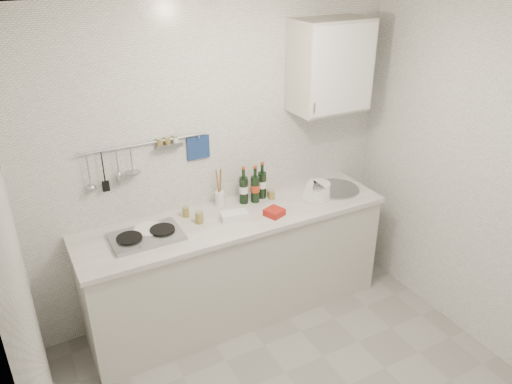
# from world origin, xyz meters

# --- Properties ---
(ceiling) EXTENTS (3.00, 3.00, 0.00)m
(ceiling) POSITION_xyz_m (0.00, 0.00, 2.50)
(ceiling) COLOR silver
(ceiling) RESTS_ON back_wall
(back_wall) EXTENTS (3.00, 0.02, 2.50)m
(back_wall) POSITION_xyz_m (0.00, 1.40, 1.25)
(back_wall) COLOR silver
(back_wall) RESTS_ON floor
(wall_left) EXTENTS (0.02, 2.80, 2.50)m
(wall_left) POSITION_xyz_m (-1.50, 0.00, 1.25)
(wall_left) COLOR silver
(wall_left) RESTS_ON floor
(wall_right) EXTENTS (0.02, 2.80, 2.50)m
(wall_right) POSITION_xyz_m (1.50, 0.00, 1.25)
(wall_right) COLOR silver
(wall_right) RESTS_ON floor
(counter) EXTENTS (2.44, 0.64, 0.96)m
(counter) POSITION_xyz_m (0.01, 1.10, 0.43)
(counter) COLOR beige
(counter) RESTS_ON floor
(wall_rail) EXTENTS (0.98, 0.09, 0.34)m
(wall_rail) POSITION_xyz_m (-0.60, 1.37, 1.43)
(wall_rail) COLOR #93969B
(wall_rail) RESTS_ON back_wall
(wall_cabinet) EXTENTS (0.60, 0.38, 0.70)m
(wall_cabinet) POSITION_xyz_m (0.90, 1.22, 1.95)
(wall_cabinet) COLOR beige
(wall_cabinet) RESTS_ON back_wall
(plate_stack_hob) EXTENTS (0.23, 0.23, 0.03)m
(plate_stack_hob) POSITION_xyz_m (-0.66, 1.17, 0.94)
(plate_stack_hob) COLOR #4F58B3
(plate_stack_hob) RESTS_ON counter
(plate_stack_sink) EXTENTS (0.26, 0.24, 0.12)m
(plate_stack_sink) POSITION_xyz_m (0.74, 1.07, 0.97)
(plate_stack_sink) COLOR white
(plate_stack_sink) RESTS_ON counter
(wine_bottles) EXTENTS (0.25, 0.11, 0.31)m
(wine_bottles) POSITION_xyz_m (0.25, 1.25, 1.07)
(wine_bottles) COLOR black
(wine_bottles) RESTS_ON counter
(butter_dish) EXTENTS (0.22, 0.14, 0.06)m
(butter_dish) POSITION_xyz_m (-0.03, 1.05, 0.95)
(butter_dish) COLOR white
(butter_dish) RESTS_ON counter
(strawberry_punnet) EXTENTS (0.16, 0.16, 0.05)m
(strawberry_punnet) POSITION_xyz_m (0.27, 0.96, 0.95)
(strawberry_punnet) COLOR red
(strawberry_punnet) RESTS_ON counter
(utensil_crock) EXTENTS (0.08, 0.08, 0.32)m
(utensil_crock) POSITION_xyz_m (-0.03, 1.31, 1.00)
(utensil_crock) COLOR white
(utensil_crock) RESTS_ON counter
(jar_a) EXTENTS (0.06, 0.06, 0.09)m
(jar_a) POSITION_xyz_m (-0.34, 1.26, 0.96)
(jar_a) COLOR olive
(jar_a) RESTS_ON counter
(jar_b) EXTENTS (0.06, 0.06, 0.06)m
(jar_b) POSITION_xyz_m (0.40, 1.25, 0.95)
(jar_b) COLOR olive
(jar_b) RESTS_ON counter
(jar_c) EXTENTS (0.06, 0.06, 0.08)m
(jar_c) POSITION_xyz_m (0.39, 1.22, 0.96)
(jar_c) COLOR olive
(jar_c) RESTS_ON counter
(jar_d) EXTENTS (0.06, 0.06, 0.09)m
(jar_d) POSITION_xyz_m (-0.28, 1.13, 0.97)
(jar_d) COLOR olive
(jar_d) RESTS_ON counter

